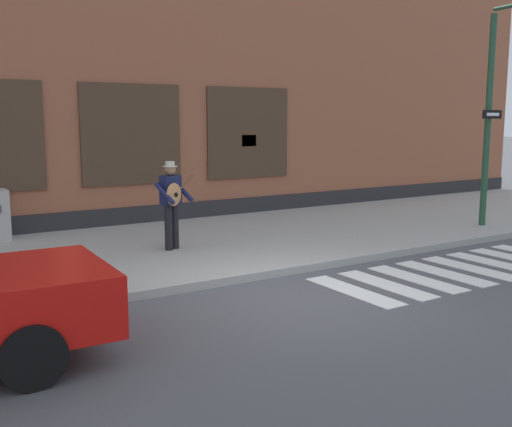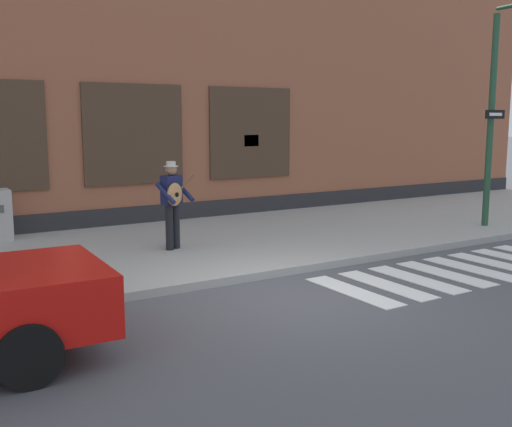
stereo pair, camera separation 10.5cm
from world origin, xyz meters
name	(u,v)px [view 1 (the left image)]	position (x,y,z in m)	size (l,w,h in m)	color
ground_plane	(296,297)	(0.00, 0.00, 0.00)	(160.00, 160.00, 0.00)	#4C4C51
sidewalk	(184,247)	(0.00, 3.86, 0.07)	(28.00, 5.58, 0.14)	#9E9E99
building_backdrop	(102,65)	(0.00, 8.65, 4.02)	(28.00, 4.06, 8.05)	#99563D
crosswalk	(457,271)	(3.32, -0.23, 0.01)	(5.20, 1.90, 0.01)	silver
busker	(172,200)	(-0.43, 3.45, 1.11)	(0.78, 0.66, 1.70)	black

